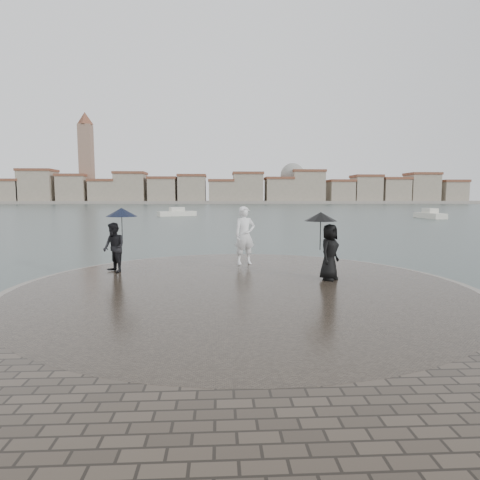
{
  "coord_description": "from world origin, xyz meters",
  "views": [
    {
      "loc": [
        -0.6,
        -7.17,
        2.73
      ],
      "look_at": [
        0.0,
        4.8,
        1.45
      ],
      "focal_mm": 30.0,
      "sensor_mm": 36.0,
      "label": 1
    }
  ],
  "objects": [
    {
      "name": "visitor_right",
      "position": [
        2.47,
        4.09,
        1.43
      ],
      "size": [
        1.17,
        1.04,
        1.95
      ],
      "color": "black",
      "rests_on": "quay_tip"
    },
    {
      "name": "boats",
      "position": [
        9.97,
        47.63,
        0.38
      ],
      "size": [
        37.31,
        12.34,
        1.5
      ],
      "color": "silver",
      "rests_on": "ground"
    },
    {
      "name": "visitor_left",
      "position": [
        -3.89,
        5.6,
        1.46
      ],
      "size": [
        1.23,
        1.08,
        2.04
      ],
      "color": "black",
      "rests_on": "quay_tip"
    },
    {
      "name": "far_skyline",
      "position": [
        -6.29,
        160.71,
        5.61
      ],
      "size": [
        260.0,
        20.0,
        37.0
      ],
      "color": "gray",
      "rests_on": "ground"
    },
    {
      "name": "statue",
      "position": [
        0.28,
        6.91,
        1.39
      ],
      "size": [
        0.86,
        0.69,
        2.05
      ],
      "primitive_type": "imported",
      "rotation": [
        0.0,
        0.0,
        0.3
      ],
      "color": "white",
      "rests_on": "quay_tip"
    },
    {
      "name": "ground",
      "position": [
        0.0,
        0.0,
        0.0
      ],
      "size": [
        400.0,
        400.0,
        0.0
      ],
      "primitive_type": "plane",
      "color": "#2B3835",
      "rests_on": "ground"
    },
    {
      "name": "quay_tip",
      "position": [
        0.0,
        3.5,
        0.18
      ],
      "size": [
        11.9,
        11.9,
        0.36
      ],
      "primitive_type": "cylinder",
      "color": "#2D261E",
      "rests_on": "ground"
    },
    {
      "name": "kerb_ring",
      "position": [
        0.0,
        3.5,
        0.16
      ],
      "size": [
        12.5,
        12.5,
        0.32
      ],
      "primitive_type": "cylinder",
      "color": "gray",
      "rests_on": "ground"
    }
  ]
}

